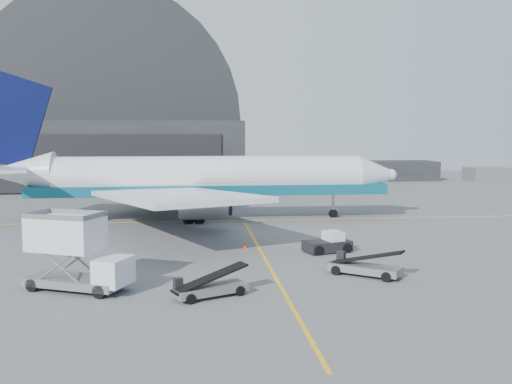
{
  "coord_description": "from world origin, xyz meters",
  "views": [
    {
      "loc": [
        -5.55,
        -44.36,
        10.06
      ],
      "look_at": [
        0.17,
        8.24,
        4.5
      ],
      "focal_mm": 40.0,
      "sensor_mm": 36.0,
      "label": 1
    }
  ],
  "objects": [
    {
      "name": "pushback_tug",
      "position": [
        5.65,
        2.07,
        0.66
      ],
      "size": [
        4.26,
        3.14,
        1.77
      ],
      "rotation": [
        0.0,
        0.0,
        0.28
      ],
      "color": "black",
      "rests_on": "ground"
    },
    {
      "name": "distant_bldg_a",
      "position": [
        38.0,
        72.0,
        0.0
      ],
      "size": [
        14.0,
        8.0,
        4.0
      ],
      "primitive_type": "cube",
      "color": "black",
      "rests_on": "ground"
    },
    {
      "name": "airliner",
      "position": [
        -5.68,
        21.18,
        4.75
      ],
      "size": [
        48.37,
        46.9,
        16.97
      ],
      "color": "white",
      "rests_on": "ground"
    },
    {
      "name": "catering_truck",
      "position": [
        -13.2,
        -7.71,
        2.38
      ],
      "size": [
        7.26,
        5.09,
        4.7
      ],
      "rotation": [
        0.0,
        0.0,
        -0.42
      ],
      "color": "slate",
      "rests_on": "ground"
    },
    {
      "name": "hangar",
      "position": [
        -22.0,
        64.95,
        9.54
      ],
      "size": [
        50.0,
        28.3,
        28.0
      ],
      "color": "black",
      "rests_on": "ground"
    },
    {
      "name": "distant_bldg_b",
      "position": [
        55.0,
        68.0,
        0.0
      ],
      "size": [
        8.0,
        6.0,
        2.8
      ],
      "primitive_type": "cube",
      "color": "slate",
      "rests_on": "ground"
    },
    {
      "name": "belt_loader_a",
      "position": [
        -4.71,
        -10.17,
        0.57
      ],
      "size": [
        4.86,
        3.36,
        1.86
      ],
      "rotation": [
        0.0,
        0.0,
        0.44
      ],
      "color": "slate",
      "rests_on": "ground"
    },
    {
      "name": "belt_loader_b",
      "position": [
        6.26,
        -6.13,
        0.63
      ],
      "size": [
        5.03,
        4.39,
        2.04
      ],
      "rotation": [
        0.0,
        0.0,
        -0.65
      ],
      "color": "slate",
      "rests_on": "ground"
    },
    {
      "name": "taxi_lines",
      "position": [
        0.0,
        12.67,
        0.01
      ],
      "size": [
        80.0,
        42.12,
        0.02
      ],
      "color": "gold",
      "rests_on": "ground"
    },
    {
      "name": "traffic_cone",
      "position": [
        -1.21,
        4.26,
        0.25
      ],
      "size": [
        0.36,
        0.36,
        0.52
      ],
      "color": "#F63607",
      "rests_on": "ground"
    },
    {
      "name": "ground",
      "position": [
        0.0,
        0.0,
        0.0
      ],
      "size": [
        200.0,
        200.0,
        0.0
      ],
      "primitive_type": "plane",
      "color": "#565659",
      "rests_on": "ground"
    }
  ]
}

